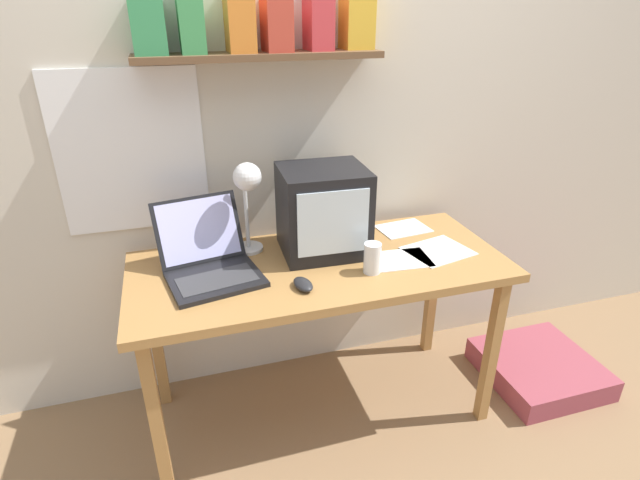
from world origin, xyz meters
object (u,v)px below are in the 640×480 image
corner_desk (320,279)px  laptop (208,257)px  crt_monitor (323,211)px  printed_handout (403,229)px  juice_glass (372,260)px  desk_lamp (247,189)px  open_notebook (399,260)px  loose_paper_near_monitor (438,251)px  computer_mouse (303,284)px  floor_cushion (539,368)px

corner_desk → laptop: bearing=173.3°
crt_monitor → laptop: bearing=-171.0°
crt_monitor → printed_handout: 0.46m
juice_glass → printed_handout: size_ratio=0.50×
corner_desk → juice_glass: 0.25m
desk_lamp → open_notebook: desk_lamp is taller
corner_desk → loose_paper_near_monitor: bearing=-5.2°
computer_mouse → open_notebook: bearing=12.9°
corner_desk → printed_handout: (0.46, 0.20, 0.08)m
computer_mouse → juice_glass: bearing=7.9°
crt_monitor → loose_paper_near_monitor: (0.45, -0.15, -0.17)m
corner_desk → desk_lamp: bearing=149.7°
juice_glass → floor_cushion: (0.93, 0.01, -0.75)m
laptop → juice_glass: (0.59, -0.18, -0.01)m
crt_monitor → laptop: crt_monitor is taller
loose_paper_near_monitor → desk_lamp: bearing=165.7°
laptop → loose_paper_near_monitor: (0.92, -0.10, -0.06)m
computer_mouse → printed_handout: bearing=32.9°
laptop → computer_mouse: (0.31, -0.22, -0.05)m
crt_monitor → open_notebook: bearing=-31.1°
open_notebook → printed_handout: (0.15, 0.27, 0.00)m
computer_mouse → crt_monitor: bearing=59.6°
corner_desk → crt_monitor: (0.04, 0.10, 0.25)m
open_notebook → printed_handout: same height
crt_monitor → laptop: 0.49m
loose_paper_near_monitor → floor_cushion: 0.93m
corner_desk → laptop: 0.45m
juice_glass → open_notebook: size_ratio=0.46×
printed_handout → open_notebook: bearing=-118.5°
corner_desk → crt_monitor: 0.27m
computer_mouse → floor_cushion: (1.21, 0.05, -0.72)m
loose_paper_near_monitor → floor_cushion: (0.60, -0.07, -0.70)m
desk_lamp → computer_mouse: desk_lamp is taller
crt_monitor → printed_handout: (0.41, 0.10, -0.17)m
desk_lamp → loose_paper_near_monitor: size_ratio=1.35×
desk_lamp → floor_cushion: (1.34, -0.26, -0.99)m
laptop → floor_cushion: 1.71m
loose_paper_near_monitor → printed_handout: (-0.04, 0.25, 0.00)m
loose_paper_near_monitor → crt_monitor: bearing=161.7°
juice_glass → floor_cushion: juice_glass is taller
juice_glass → printed_handout: 0.44m
printed_handout → floor_cushion: printed_handout is taller
loose_paper_near_monitor → juice_glass: bearing=-165.9°
desk_lamp → loose_paper_near_monitor: (0.74, -0.19, -0.28)m
juice_glass → computer_mouse: juice_glass is taller
crt_monitor → computer_mouse: (-0.16, -0.27, -0.16)m
crt_monitor → floor_cushion: (1.05, -0.22, -0.88)m
corner_desk → laptop: laptop is taller
computer_mouse → printed_handout: size_ratio=0.48×
computer_mouse → printed_handout: 0.68m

